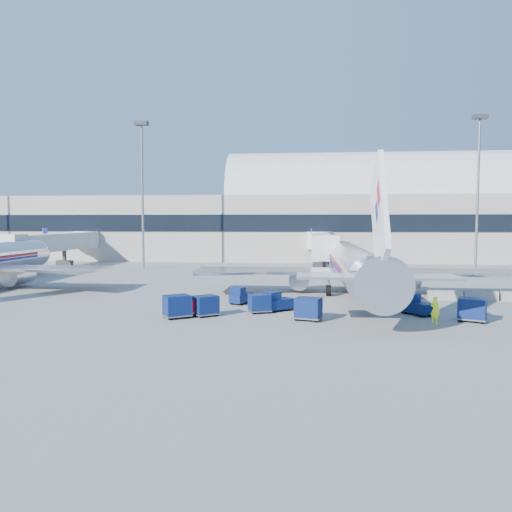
# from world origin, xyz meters

# --- Properties ---
(ground) EXTENTS (260.00, 260.00, 0.00)m
(ground) POSITION_xyz_m (0.00, 0.00, 0.00)
(ground) COLOR gray
(ground) RESTS_ON ground
(terminal) EXTENTS (170.00, 28.15, 21.00)m
(terminal) POSITION_xyz_m (-13.60, 55.96, 7.52)
(terminal) COLOR #B2AA9E
(terminal) RESTS_ON ground
(airliner_main) EXTENTS (32.00, 37.26, 12.07)m
(airliner_main) POSITION_xyz_m (10.00, 4.51, 2.93)
(airliner_main) COLOR silver
(airliner_main) RESTS_ON ground
(jetbridge_near) EXTENTS (4.40, 27.50, 6.25)m
(jetbridge_near) POSITION_xyz_m (7.60, 30.81, 3.93)
(jetbridge_near) COLOR silver
(jetbridge_near) RESTS_ON ground
(jetbridge_mid) EXTENTS (4.40, 27.50, 6.25)m
(jetbridge_mid) POSITION_xyz_m (-34.40, 30.81, 3.93)
(jetbridge_mid) COLOR silver
(jetbridge_mid) RESTS_ON ground
(mast_west) EXTENTS (2.00, 1.20, 22.60)m
(mast_west) POSITION_xyz_m (-20.00, 30.00, 14.79)
(mast_west) COLOR slate
(mast_west) RESTS_ON ground
(mast_east) EXTENTS (2.00, 1.20, 22.60)m
(mast_east) POSITION_xyz_m (30.00, 30.00, 14.79)
(mast_east) COLOR slate
(mast_east) RESTS_ON ground
(barrier_near) EXTENTS (3.00, 0.55, 0.90)m
(barrier_near) POSITION_xyz_m (18.00, 2.00, 0.45)
(barrier_near) COLOR #9E9E96
(barrier_near) RESTS_ON ground
(barrier_mid) EXTENTS (3.00, 0.55, 0.90)m
(barrier_mid) POSITION_xyz_m (21.30, 2.00, 0.45)
(barrier_mid) COLOR #9E9E96
(barrier_mid) RESTS_ON ground
(tug_lead) EXTENTS (2.75, 2.56, 1.64)m
(tug_lead) POSITION_xyz_m (2.82, -5.19, 0.75)
(tug_lead) COLOR #0A1A4D
(tug_lead) RESTS_ON ground
(tug_right) EXTENTS (2.50, 2.71, 1.61)m
(tug_right) POSITION_xyz_m (13.78, -5.69, 0.74)
(tug_right) COLOR #0A1A4D
(tug_right) RESTS_ON ground
(tug_left) EXTENTS (2.06, 2.61, 1.52)m
(tug_left) POSITION_xyz_m (-0.59, -1.97, 0.69)
(tug_left) COLOR #0A1A4D
(tug_left) RESTS_ON ground
(cart_train_a) EXTENTS (2.07, 1.84, 1.50)m
(cart_train_a) POSITION_xyz_m (1.47, -6.17, 0.80)
(cart_train_a) COLOR #0A1A4D
(cart_train_a) RESTS_ON ground
(cart_train_b) EXTENTS (2.28, 2.20, 1.60)m
(cart_train_b) POSITION_xyz_m (-2.53, -7.95, 0.85)
(cart_train_b) COLOR #0A1A4D
(cart_train_b) RESTS_ON ground
(cart_train_c) EXTENTS (2.47, 2.35, 1.74)m
(cart_train_c) POSITION_xyz_m (-4.57, -8.87, 0.93)
(cart_train_c) COLOR #0A1A4D
(cart_train_c) RESTS_ON ground
(cart_solo_near) EXTENTS (2.25, 1.95, 1.69)m
(cart_solo_near) POSITION_xyz_m (5.34, -8.80, 0.90)
(cart_solo_near) COLOR #0A1A4D
(cart_solo_near) RESTS_ON ground
(cart_solo_far) EXTENTS (2.41, 2.17, 1.73)m
(cart_solo_far) POSITION_xyz_m (17.25, -8.14, 0.92)
(cart_solo_far) COLOR #0A1A4D
(cart_solo_far) RESTS_ON ground
(cart_open_red) EXTENTS (2.81, 2.29, 0.66)m
(cart_open_red) POSITION_xyz_m (-4.31, -7.82, 0.47)
(cart_open_red) COLOR slate
(cart_open_red) RESTS_ON ground
(ramp_worker) EXTENTS (0.83, 0.84, 1.95)m
(ramp_worker) POSITION_xyz_m (14.39, -8.99, 0.97)
(ramp_worker) COLOR #BFEA18
(ramp_worker) RESTS_ON ground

